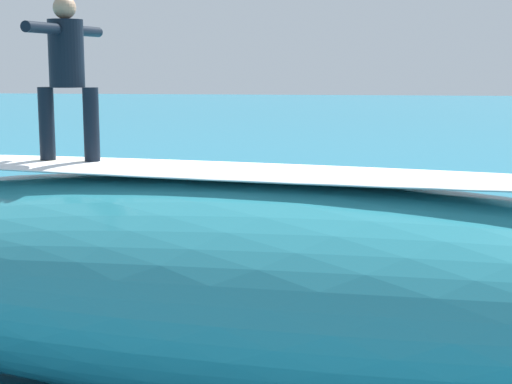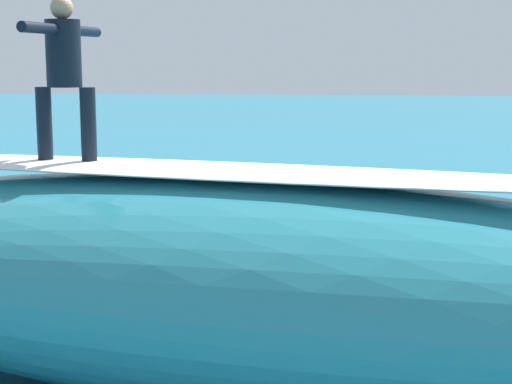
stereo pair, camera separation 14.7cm
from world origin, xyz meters
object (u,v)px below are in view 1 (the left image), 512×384
Objects in this scene: surfer_riding at (67,66)px; surfer_paddling at (372,255)px; surfboard_paddling at (375,264)px; surfboard_riding at (70,165)px.

surfer_riding reaches higher than surfer_paddling.
surfboard_paddling is (-2.90, -4.15, -2.78)m from surfer_riding.
surfer_riding is 0.73× the size of surfboard_paddling.
surfer_riding is at bearing 0.00° from surfboard_riding.
surfboard_riding is 1.33× the size of surfer_paddling.
surfboard_paddling is 1.32× the size of surfer_paddling.
surfboard_riding reaches higher than surfer_paddling.
surfer_paddling is at bearing -118.25° from surfer_riding.
surfer_riding is 5.78m from surfboard_paddling.
surfer_riding is (0.00, 0.00, 0.89)m from surfboard_riding.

